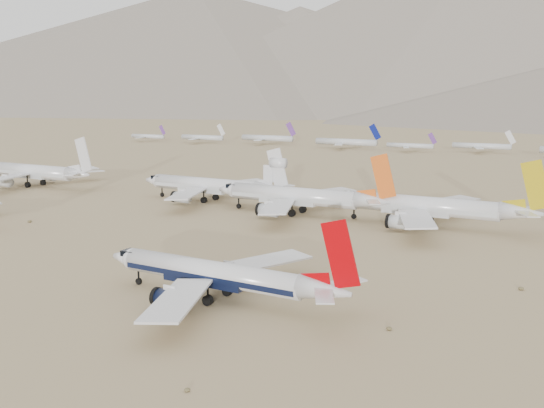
{
  "coord_description": "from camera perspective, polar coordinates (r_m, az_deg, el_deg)",
  "views": [
    {
      "loc": [
        51.1,
        -78.42,
        32.84
      ],
      "look_at": [
        -23.02,
        50.05,
        7.0
      ],
      "focal_mm": 40.0,
      "sensor_mm": 36.0,
      "label": 1
    }
  ],
  "objects": [
    {
      "name": "row2_gold_tail",
      "position": [
        161.44,
        14.63,
        -0.27
      ],
      "size": [
        53.11,
        51.94,
        18.91
      ],
      "color": "silver",
      "rests_on": "ground"
    },
    {
      "name": "distant_storage_row",
      "position": [
        387.56,
        17.12,
        5.25
      ],
      "size": [
        469.5,
        58.96,
        16.35
      ],
      "color": "silver",
      "rests_on": "ground"
    },
    {
      "name": "ground",
      "position": [
        99.19,
        -2.97,
        -9.46
      ],
      "size": [
        7000.0,
        7000.0,
        0.0
      ],
      "primitive_type": "plane",
      "color": "#86714E",
      "rests_on": "ground"
    },
    {
      "name": "row2_white_twin",
      "position": [
        245.6,
        -21.33,
        2.82
      ],
      "size": [
        54.99,
        53.81,
        19.65
      ],
      "color": "silver",
      "rests_on": "ground"
    },
    {
      "name": "desert_scrub",
      "position": [
        100.5,
        -24.09,
        -9.91
      ],
      "size": [
        219.83,
        121.67,
        0.63
      ],
      "color": "brown",
      "rests_on": "ground"
    },
    {
      "name": "row2_white_trijet",
      "position": [
        195.3,
        -5.57,
        1.74
      ],
      "size": [
        52.17,
        50.99,
        18.49
      ],
      "color": "silver",
      "rests_on": "ground"
    },
    {
      "name": "row2_orange_tail",
      "position": [
        172.55,
        2.62,
        0.68
      ],
      "size": [
        52.75,
        51.6,
        18.82
      ],
      "color": "silver",
      "rests_on": "ground"
    },
    {
      "name": "main_airliner",
      "position": [
        99.91,
        -4.85,
        -6.7
      ],
      "size": [
        45.17,
        44.12,
        15.94
      ],
      "color": "silver",
      "rests_on": "ground"
    }
  ]
}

